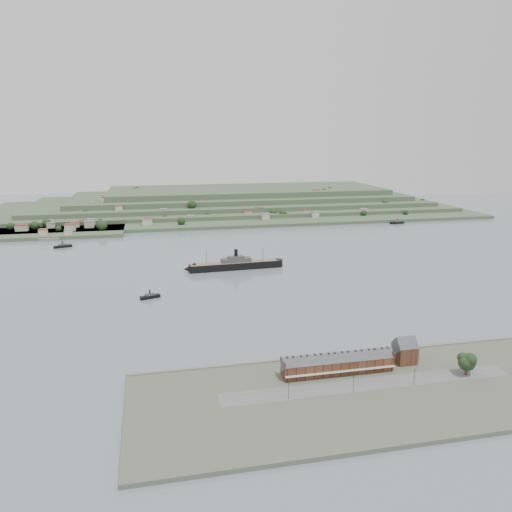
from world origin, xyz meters
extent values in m
plane|color=slate|center=(0.00, 0.00, 0.00)|extent=(1400.00, 1400.00, 0.00)
cube|color=#4C5142|center=(0.00, -188.00, 1.00)|extent=(220.00, 80.00, 2.00)
cube|color=slate|center=(0.00, -149.00, 1.30)|extent=(220.00, 2.00, 2.60)
cube|color=#595959|center=(0.00, -182.00, 2.05)|extent=(140.00, 12.00, 0.10)
cube|color=#4A291A|center=(-10.00, -168.00, 5.50)|extent=(55.00, 8.00, 7.00)
cube|color=#3C3E44|center=(-10.00, -168.00, 9.00)|extent=(55.60, 8.15, 8.15)
cube|color=beige|center=(-10.00, -172.80, 5.00)|extent=(55.00, 1.60, 0.25)
cube|color=#4A291A|center=(-37.50, -168.00, 10.00)|extent=(0.50, 8.40, 3.00)
cube|color=#4A291A|center=(17.50, -168.00, 10.00)|extent=(0.50, 8.40, 3.00)
cube|color=black|center=(-32.00, -168.00, 11.40)|extent=(0.90, 1.40, 3.20)
cube|color=black|center=(-26.50, -168.00, 11.40)|extent=(0.90, 1.40, 3.20)
cube|color=black|center=(-12.75, -168.00, 11.40)|extent=(0.90, 1.40, 3.20)
cube|color=black|center=(-7.25, -168.00, 11.40)|extent=(0.90, 1.40, 3.20)
cube|color=black|center=(6.50, -168.00, 11.40)|extent=(0.90, 1.40, 3.20)
cube|color=black|center=(12.00, -168.00, 11.40)|extent=(0.90, 1.40, 3.20)
cube|color=#4A291A|center=(27.50, -164.00, 6.50)|extent=(10.00, 10.00, 9.00)
cube|color=#3C3E44|center=(27.50, -164.00, 11.00)|extent=(10.40, 10.18, 10.18)
cube|color=#3C4F34|center=(0.00, 360.00, 2.00)|extent=(760.00, 260.00, 4.00)
cube|color=#3C4F34|center=(20.00, 385.00, 6.50)|extent=(680.00, 220.00, 5.00)
cube|color=#3C4F34|center=(35.00, 400.00, 12.00)|extent=(600.00, 200.00, 6.00)
cube|color=#3C4F34|center=(50.00, 415.00, 18.50)|extent=(520.00, 180.00, 7.00)
cube|color=#3C4F34|center=(65.00, 430.00, 26.00)|extent=(440.00, 160.00, 8.00)
cube|color=#3C4F34|center=(-200.00, 250.00, 2.00)|extent=(150.00, 90.00, 4.00)
cube|color=slate|center=(-205.00, 208.00, 1.40)|extent=(22.00, 14.00, 2.80)
cube|color=black|center=(-24.48, 39.91, 3.05)|extent=(78.78, 14.62, 6.09)
cone|color=black|center=(-63.59, 37.82, 3.05)|extent=(10.99, 10.99, 10.44)
cylinder|color=black|center=(14.63, 42.01, 3.05)|extent=(10.44, 10.44, 6.09)
cube|color=#7C6752|center=(-24.48, 39.91, 6.35)|extent=(76.99, 13.65, 0.52)
cube|color=#43403E|center=(-22.74, 40.01, 8.27)|extent=(26.49, 9.22, 3.48)
cube|color=#43403E|center=(-22.74, 40.01, 10.62)|extent=(14.23, 6.83, 2.18)
cylinder|color=black|center=(-22.74, 40.01, 13.93)|extent=(3.13, 3.13, 7.83)
cylinder|color=#3D2C1C|center=(-48.81, 38.61, 12.18)|extent=(0.44, 0.44, 13.93)
cylinder|color=#3D2C1C|center=(1.60, 41.31, 11.31)|extent=(0.44, 0.44, 12.18)
cube|color=black|center=(-97.41, -26.55, 1.15)|extent=(14.81, 8.34, 2.30)
cube|color=#43403E|center=(-97.41, -26.55, 2.87)|extent=(7.11, 5.02, 1.72)
cylinder|color=black|center=(-97.41, -26.55, 4.78)|extent=(0.96, 0.96, 3.35)
cube|color=black|center=(-184.64, 164.05, 1.22)|extent=(18.90, 10.38, 2.43)
cube|color=#43403E|center=(-184.64, 164.05, 3.04)|extent=(9.05, 6.36, 1.82)
cylinder|color=black|center=(-184.64, 164.05, 5.06)|extent=(1.01, 1.01, 3.54)
cube|color=black|center=(226.84, 221.99, 1.27)|extent=(19.44, 6.84, 2.54)
cube|color=#43403E|center=(226.84, 221.99, 3.18)|extent=(8.90, 4.93, 1.91)
cylinder|color=black|center=(226.84, 221.99, 5.30)|extent=(1.06, 1.06, 3.71)
cylinder|color=#3D2C1C|center=(49.62, -183.03, 4.29)|extent=(1.10, 1.10, 4.57)
sphere|color=black|center=(49.62, -183.03, 8.40)|extent=(8.23, 8.23, 8.23)
sphere|color=black|center=(51.91, -182.12, 9.32)|extent=(6.40, 6.40, 6.40)
sphere|color=black|center=(47.79, -184.40, 8.86)|extent=(5.86, 5.86, 5.86)
sphere|color=black|center=(50.08, -185.04, 10.69)|extent=(5.49, 5.49, 5.49)
camera|label=1|loc=(-95.95, -375.92, 113.97)|focal=35.00mm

